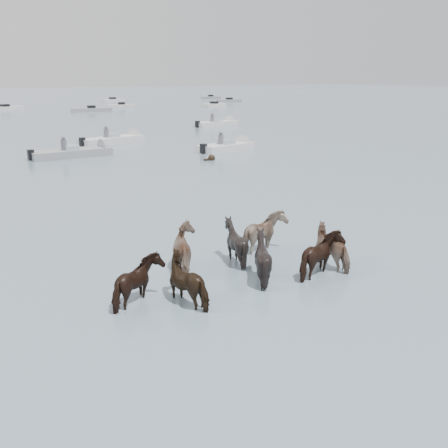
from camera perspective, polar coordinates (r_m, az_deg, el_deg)
ground at (r=12.39m, az=11.52°, el=-7.69°), size 400.00×400.00×0.00m
pony_herd at (r=13.24m, az=2.31°, el=-3.62°), size 7.05×3.58×1.38m
swimming_pony at (r=31.12m, az=-1.47°, el=7.32°), size 0.72×0.44×0.44m
motorboat_b at (r=33.92m, az=-15.45°, el=7.70°), size 5.52×1.79×1.92m
motorboat_c at (r=40.20m, az=-11.48°, el=9.23°), size 5.73×2.96×1.92m
motorboat_d at (r=35.52m, az=1.02°, el=8.65°), size 4.81×2.53×1.92m
motorboat_e at (r=52.57m, az=-0.30°, el=11.15°), size 5.41×2.43×1.92m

